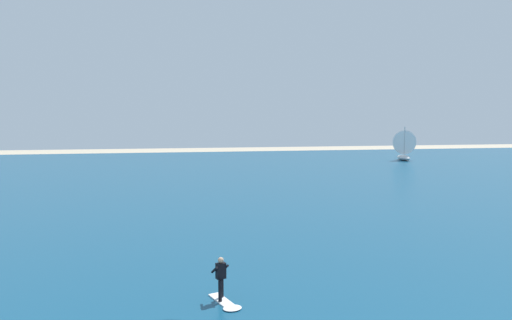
% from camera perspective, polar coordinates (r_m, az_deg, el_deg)
% --- Properties ---
extents(ocean, '(160.00, 90.00, 0.10)m').
position_cam_1_polar(ocean, '(53.90, -6.43, -2.40)').
color(ocean, navy).
rests_on(ocean, ground).
extents(kitesurfer, '(1.15, 2.03, 1.67)m').
position_cam_1_polar(kitesurfer, '(18.26, -4.00, -15.03)').
color(kitesurfer, white).
rests_on(kitesurfer, ocean).
extents(sailboat_mid_left, '(4.26, 4.91, 5.57)m').
position_cam_1_polar(sailboat_mid_left, '(82.62, 17.35, 1.78)').
color(sailboat_mid_left, silver).
rests_on(sailboat_mid_left, ocean).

